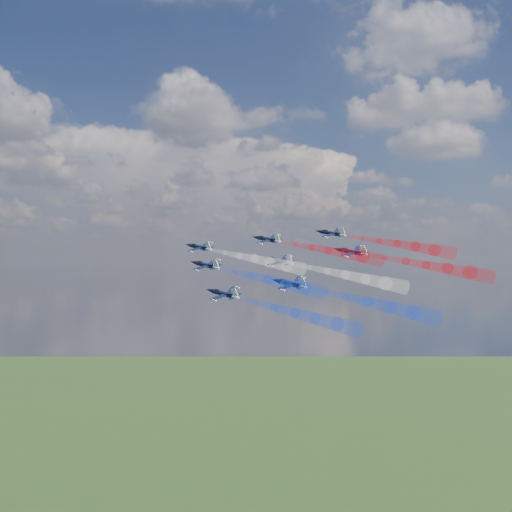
# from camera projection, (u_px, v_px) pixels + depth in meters

# --- Properties ---
(jet_lead) EXTENTS (13.63, 13.11, 7.19)m
(jet_lead) POSITION_uv_depth(u_px,v_px,m) (199.00, 247.00, 176.68)
(jet_lead) COLOR black
(trail_lead) EXTENTS (28.59, 20.65, 9.71)m
(trail_lead) POSITION_uv_depth(u_px,v_px,m) (254.00, 259.00, 163.95)
(trail_lead) COLOR white
(jet_inner_left) EXTENTS (13.63, 13.11, 7.19)m
(jet_inner_left) POSITION_uv_depth(u_px,v_px,m) (206.00, 265.00, 159.38)
(jet_inner_left) COLOR black
(trail_inner_left) EXTENTS (28.59, 20.65, 9.71)m
(trail_inner_left) POSITION_uv_depth(u_px,v_px,m) (268.00, 280.00, 146.65)
(trail_inner_left) COLOR blue
(jet_inner_right) EXTENTS (13.63, 13.11, 7.19)m
(jet_inner_right) POSITION_uv_depth(u_px,v_px,m) (267.00, 239.00, 175.68)
(jet_inner_right) COLOR black
(trail_inner_right) EXTENTS (28.59, 20.65, 9.71)m
(trail_inner_right) POSITION_uv_depth(u_px,v_px,m) (328.00, 250.00, 162.95)
(trail_inner_right) COLOR red
(jet_outer_left) EXTENTS (13.63, 13.11, 7.19)m
(jet_outer_left) POSITION_uv_depth(u_px,v_px,m) (223.00, 294.00, 144.23)
(jet_outer_left) COLOR black
(trail_outer_left) EXTENTS (28.59, 20.65, 9.71)m
(trail_outer_left) POSITION_uv_depth(u_px,v_px,m) (295.00, 313.00, 131.51)
(trail_outer_left) COLOR blue
(jet_center_third) EXTENTS (13.63, 13.11, 7.19)m
(jet_center_third) POSITION_uv_depth(u_px,v_px,m) (278.00, 261.00, 161.65)
(jet_center_third) COLOR black
(trail_center_third) EXTENTS (28.59, 20.65, 9.71)m
(trail_center_third) POSITION_uv_depth(u_px,v_px,m) (346.00, 275.00, 148.92)
(trail_center_third) COLOR white
(jet_outer_right) EXTENTS (13.63, 13.11, 7.19)m
(jet_outer_right) POSITION_uv_depth(u_px,v_px,m) (331.00, 233.00, 176.63)
(jet_outer_right) COLOR black
(trail_outer_right) EXTENTS (28.59, 20.65, 9.71)m
(trail_outer_right) POSITION_uv_depth(u_px,v_px,m) (397.00, 244.00, 163.91)
(trail_outer_right) COLOR red
(jet_rear_left) EXTENTS (13.63, 13.11, 7.19)m
(jet_rear_left) POSITION_uv_depth(u_px,v_px,m) (290.00, 284.00, 143.88)
(jet_rear_left) COLOR black
(trail_rear_left) EXTENTS (28.59, 20.65, 9.71)m
(trail_rear_left) POSITION_uv_depth(u_px,v_px,m) (368.00, 302.00, 131.15)
(trail_rear_left) COLOR blue
(jet_rear_right) EXTENTS (13.63, 13.11, 7.19)m
(jet_rear_right) POSITION_uv_depth(u_px,v_px,m) (351.00, 252.00, 159.76)
(jet_rear_right) COLOR black
(trail_rear_right) EXTENTS (28.59, 20.65, 9.71)m
(trail_rear_right) POSITION_uv_depth(u_px,v_px,m) (426.00, 265.00, 147.03)
(trail_rear_right) COLOR red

